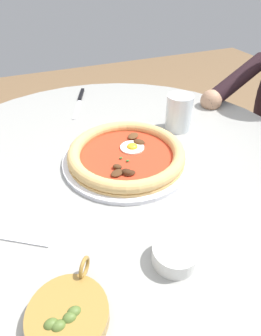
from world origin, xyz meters
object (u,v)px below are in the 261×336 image
(pizza_on_plate, at_px, (127,155))
(ramekin_capers, at_px, (173,255))
(olive_pan, at_px, (68,315))
(steak_knife, at_px, (80,98))
(fork_utensil, at_px, (4,237))
(water_glass, at_px, (179,114))
(dining_table, at_px, (113,193))

(pizza_on_plate, height_order, ramekin_capers, pizza_on_plate)
(pizza_on_plate, height_order, olive_pan, olive_pan)
(steak_knife, bearing_deg, fork_utensil, 62.32)
(water_glass, distance_m, fork_utensil, 0.54)
(pizza_on_plate, bearing_deg, water_glass, -154.69)
(water_glass, relative_size, steak_knife, 0.46)
(dining_table, bearing_deg, fork_utensil, 30.22)
(water_glass, bearing_deg, pizza_on_plate, 25.31)
(steak_knife, height_order, fork_utensil, steak_knife)
(fork_utensil, bearing_deg, pizza_on_plate, -155.77)
(dining_table, relative_size, water_glass, 10.22)
(dining_table, xyz_separation_m, water_glass, (-0.23, -0.07, 0.15))
(dining_table, relative_size, steak_knife, 4.73)
(water_glass, bearing_deg, dining_table, 17.78)
(dining_table, height_order, fork_utensil, fork_utensil)
(dining_table, relative_size, fork_utensil, 6.81)
(pizza_on_plate, distance_m, fork_utensil, 0.32)
(steak_knife, height_order, ramekin_capers, ramekin_capers)
(pizza_on_plate, relative_size, olive_pan, 2.50)
(pizza_on_plate, relative_size, ramekin_capers, 4.12)
(ramekin_capers, height_order, olive_pan, olive_pan)
(dining_table, distance_m, fork_utensil, 0.32)
(water_glass, height_order, steak_knife, water_glass)
(olive_pan, height_order, fork_utensil, olive_pan)
(olive_pan, bearing_deg, dining_table, -118.58)
(ramekin_capers, xyz_separation_m, fork_utensil, (0.25, -0.16, -0.02))
(water_glass, xyz_separation_m, ramekin_capers, (0.23, 0.38, -0.03))
(water_glass, bearing_deg, steak_knife, -55.78)
(water_glass, bearing_deg, fork_utensil, 24.67)
(dining_table, relative_size, olive_pan, 8.26)
(water_glass, height_order, ramekin_capers, water_glass)
(olive_pan, distance_m, fork_utensil, 0.20)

